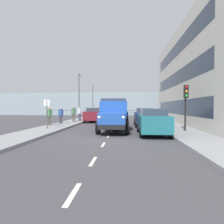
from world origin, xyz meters
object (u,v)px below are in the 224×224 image
Objects in this scene: truck_vintage_blue at (114,116)px; car_navy_kerbside_1 at (144,117)px; lamp_post_promenade at (79,92)px; lamp_post_far at (93,97)px; street_sign at (47,109)px; car_maroon_oppositeside_0 at (94,115)px; car_silver_oppositeside_1 at (101,113)px; pedestrian_by_lamp at (49,114)px; pedestrian_couple_b at (80,112)px; pedestrian_couple_a at (74,112)px; pedestrian_near_railing at (61,114)px; car_teal_kerbside_near at (152,121)px; traffic_light_near at (186,98)px.

car_navy_kerbside_1 is at bearing -120.15° from truck_vintage_blue.
lamp_post_far is at bearing -88.82° from lamp_post_promenade.
street_sign is (0.09, 9.86, -2.07)m from lamp_post_promenade.
car_silver_oppositeside_1 is at bearing -90.00° from car_maroon_oppositeside_0.
pedestrian_by_lamp is 0.28× the size of lamp_post_promenade.
car_silver_oppositeside_1 is 2.55× the size of pedestrian_couple_b.
car_maroon_oppositeside_0 is at bearing -117.36° from pedestrian_by_lamp.
car_silver_oppositeside_1 is 8.06m from pedestrian_couple_a.
pedestrian_by_lamp reaches higher than car_silver_oppositeside_1.
car_navy_kerbside_1 is 8.85m from street_sign.
pedestrian_by_lamp is 1.96m from pedestrian_near_railing.
car_navy_kerbside_1 is 0.74× the size of lamp_post_far.
lamp_post_promenade is (-0.94, -7.41, 2.61)m from pedestrian_by_lamp.
pedestrian_couple_b is at bearing 92.59° from lamp_post_far.
pedestrian_by_lamp reaches higher than car_maroon_oppositeside_0.
lamp_post_far is at bearing -90.97° from pedestrian_near_railing.
street_sign is (2.26, 8.45, 0.79)m from car_maroon_oppositeside_0.
street_sign is (2.26, 14.61, 0.79)m from car_silver_oppositeside_1.
pedestrian_couple_b is at bearing -9.18° from car_maroon_oppositeside_0.
truck_vintage_blue is at bearing 103.93° from lamp_post_far.
car_silver_oppositeside_1 is at bearing -71.08° from car_teal_kerbside_near.
car_teal_kerbside_near is at bearing 166.80° from street_sign.
lamp_post_far is (2.40, -12.82, 2.77)m from car_maroon_oppositeside_0.
car_maroon_oppositeside_0 is at bearing -104.97° from street_sign.
truck_vintage_blue reaches higher than car_maroon_oppositeside_0.
truck_vintage_blue is 22.68m from lamp_post_far.
lamp_post_far is at bearing -65.16° from car_navy_kerbside_1.
car_maroon_oppositeside_0 is at bearing -123.29° from pedestrian_near_railing.
pedestrian_near_railing reaches higher than car_maroon_oppositeside_0.
lamp_post_far reaches higher than pedestrian_couple_a.
street_sign is (7.90, -1.85, 0.79)m from car_teal_kerbside_near.
car_silver_oppositeside_1 is at bearing -62.29° from traffic_light_near.
pedestrian_near_railing is 0.75× the size of street_sign.
lamp_post_far reaches higher than car_silver_oppositeside_1.
lamp_post_far is (-0.70, -18.82, 2.52)m from pedestrian_by_lamp.
street_sign reaches higher than car_teal_kerbside_near.
pedestrian_near_railing is (2.69, 4.09, 0.24)m from car_maroon_oppositeside_0.
lamp_post_promenade is at bearing -97.23° from pedestrian_by_lamp.
street_sign is at bearing 95.57° from pedestrian_near_railing.
car_maroon_oppositeside_0 is 2.53× the size of pedestrian_couple_b.
lamp_post_promenade is at bearing -37.37° from car_navy_kerbside_1.
car_maroon_oppositeside_0 is at bearing 146.95° from lamp_post_promenade.
car_maroon_oppositeside_0 and car_silver_oppositeside_1 have the same top height.
street_sign reaches higher than pedestrian_couple_a.
pedestrian_by_lamp is (8.75, -4.31, 0.25)m from car_teal_kerbside_near.
pedestrian_near_railing is (5.71, -4.97, -0.04)m from truck_vintage_blue.
street_sign is at bearing 89.45° from lamp_post_promenade.
car_navy_kerbside_1 is 2.45× the size of pedestrian_couple_b.
lamp_post_far reaches higher than car_maroon_oppositeside_0.
lamp_post_promenade is at bearing -33.05° from car_maroon_oppositeside_0.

